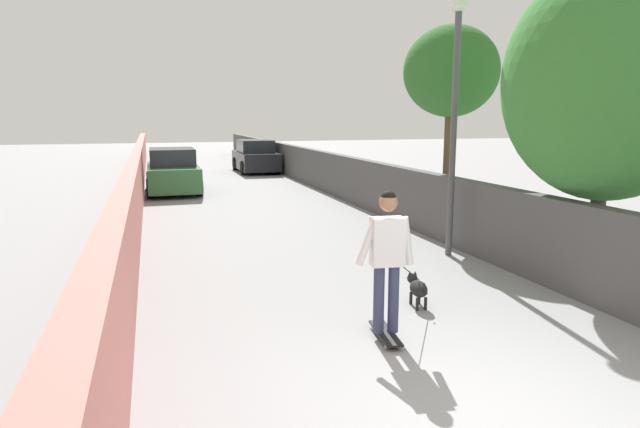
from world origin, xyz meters
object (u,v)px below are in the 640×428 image
at_px(person_skateboarder, 387,251).
at_px(car_near, 173,172).
at_px(lamp_post, 456,82).
at_px(car_far, 256,157).
at_px(skateboard, 385,333).
at_px(dog, 417,288).
at_px(tree_right_near, 610,81).
at_px(tree_right_mid, 451,72).

relative_size(person_skateboarder, car_near, 0.44).
xyz_separation_m(lamp_post, car_near, (10.64, 4.68, -2.54)).
relative_size(car_near, car_far, 1.01).
height_order(skateboard, car_far, car_far).
bearing_deg(dog, skateboard, 135.28).
bearing_deg(car_near, skateboard, -172.34).
bearing_deg(car_far, lamp_post, -177.95).
distance_m(tree_right_near, tree_right_mid, 4.52).
bearing_deg(person_skateboarder, tree_right_near, -75.87).
bearing_deg(tree_right_mid, dog, 145.92).
xyz_separation_m(tree_right_near, person_skateboarder, (-1.02, 4.04, -2.07)).
xyz_separation_m(skateboard, car_far, (20.04, -2.21, 0.65)).
height_order(lamp_post, car_far, lamp_post).
distance_m(lamp_post, dog, 4.28).
xyz_separation_m(tree_right_near, dog, (-0.12, 3.15, -2.88)).
bearing_deg(tree_right_near, car_near, 24.60).
distance_m(car_near, car_far, 7.34).
bearing_deg(car_near, tree_right_near, -155.40).
xyz_separation_m(car_near, car_far, (6.11, -4.08, -0.00)).
relative_size(lamp_post, person_skateboarder, 2.82).
bearing_deg(skateboard, lamp_post, -40.37).
distance_m(lamp_post, car_far, 16.94).
bearing_deg(person_skateboarder, skateboard, 90.00).
bearing_deg(person_skateboarder, car_near, 7.66).
bearing_deg(lamp_post, dog, 141.42).
bearing_deg(car_far, tree_right_mid, -172.91).
bearing_deg(skateboard, tree_right_near, -75.87).
distance_m(tree_right_mid, car_far, 14.92).
bearing_deg(tree_right_mid, car_near, 34.97).
height_order(tree_right_near, tree_right_mid, tree_right_near).
distance_m(dog, car_far, 19.20).
relative_size(lamp_post, dog, 4.01).
xyz_separation_m(dog, car_far, (19.15, -1.32, 0.44)).
relative_size(tree_right_near, car_far, 1.29).
relative_size(tree_right_mid, dog, 3.88).
xyz_separation_m(lamp_post, car_far, (16.74, 0.60, -2.54)).
distance_m(skateboard, car_near, 14.08).
distance_m(tree_right_mid, car_near, 10.68).
height_order(skateboard, car_near, car_near).
distance_m(tree_right_near, dog, 4.27).
height_order(tree_right_near, skateboard, tree_right_near).
bearing_deg(dog, lamp_post, -38.58).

